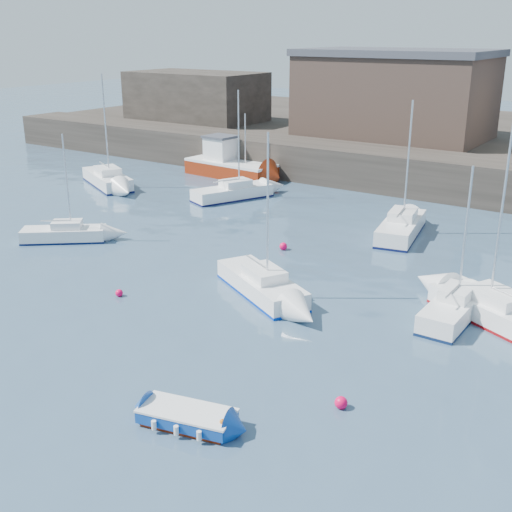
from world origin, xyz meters
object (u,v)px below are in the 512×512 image
Objects in this scene: sailboat_a at (64,234)px; sailboat_h at (233,192)px; blue_dinghy at (187,417)px; sailboat_d at (500,312)px; buoy_near at (119,296)px; buoy_far at (283,250)px; fishing_boat at (229,164)px; sailboat_f at (401,227)px; buoy_mid at (341,408)px; sailboat_b at (262,284)px; sailboat_c at (454,308)px; sailboat_e at (107,179)px.

sailboat_h is (2.36, 13.87, 0.07)m from sailboat_a.
sailboat_d reaches higher than blue_dinghy.
buoy_far is (2.85, 10.19, 0.00)m from buoy_near.
sailboat_d reaches higher than fishing_boat.
sailboat_f reaches higher than buoy_mid.
sailboat_f is (16.32, 12.24, 0.12)m from sailboat_a.
sailboat_h is 19.27m from buoy_near.
sailboat_b is 10.19m from buoy_mid.
blue_dinghy is 5.15m from buoy_mid.
buoy_mid is (-2.66, -9.71, -0.51)m from sailboat_d.
sailboat_e reaches higher than sailboat_c.
fishing_boat is 23.73× the size of buoy_near.
sailboat_b is at bearing -163.83° from sailboat_d.
buoy_near is at bearing 168.44° from buoy_mid.
fishing_boat reaches higher than blue_dinghy.
sailboat_d is 1.05× the size of sailboat_f.
sailboat_f is 18.10m from buoy_near.
buoy_mid is (13.09, -2.68, 0.00)m from buoy_near.
sailboat_h is at bearing 11.52° from sailboat_e.
sailboat_b is 0.92× the size of sailboat_d.
sailboat_f is at bearing 1.37° from sailboat_e.
sailboat_e reaches higher than fishing_boat.
buoy_mid is at bearing 45.50° from blue_dinghy.
sailboat_d is 24.88m from sailboat_h.
sailboat_a is at bearing -53.63° from sailboat_e.
sailboat_d reaches higher than buoy_far.
sailboat_a is 14.25× the size of buoy_far.
sailboat_d reaches higher than sailboat_c.
sailboat_h reaches higher than fishing_boat.
sailboat_d is 1.07× the size of sailboat_h.
sailboat_c is 15.35m from buoy_near.
sailboat_b reaches higher than sailboat_a.
sailboat_c is 1.92m from sailboat_d.
sailboat_d is at bearing 64.90° from blue_dinghy.
buoy_far is (-11.09, 3.80, -0.51)m from sailboat_c.
sailboat_d is 12.59m from sailboat_f.
sailboat_b is at bearing -99.11° from sailboat_f.
sailboat_f reaches higher than sailboat_h.
buoy_far is at bearing 74.36° from buoy_near.
blue_dinghy is 0.41× the size of sailboat_f.
fishing_boat is at bearing 97.27° from sailboat_a.
sailboat_d is at bearing 16.17° from sailboat_b.
buoy_near is (8.88, -4.25, -0.45)m from sailboat_a.
sailboat_e is 1.12× the size of sailboat_h.
fishing_boat is 26.46m from sailboat_b.
sailboat_b is at bearing -27.37° from sailboat_e.
sailboat_c is at bearing -18.91° from buoy_far.
buoy_mid is 16.45m from buoy_far.
fishing_boat is at bearing 124.26° from blue_dinghy.
buoy_mid is 0.98× the size of buoy_far.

